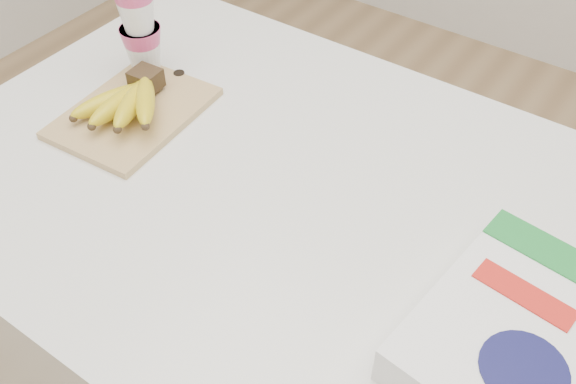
{
  "coord_description": "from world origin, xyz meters",
  "views": [
    {
      "loc": [
        0.38,
        -0.56,
        1.55
      ],
      "look_at": [
        0.02,
        -0.04,
        0.92
      ],
      "focal_mm": 40.0,
      "sensor_mm": 36.0,
      "label": 1
    }
  ],
  "objects_px": {
    "table": "(291,349)",
    "cereal_box": "(512,332)",
    "cutting_board": "(134,113)",
    "yogurt_stack": "(139,25)",
    "bananas": "(128,100)"
  },
  "relations": [
    {
      "from": "cutting_board",
      "to": "bananas",
      "type": "relative_size",
      "value": 1.49
    },
    {
      "from": "table",
      "to": "cutting_board",
      "type": "xyz_separation_m",
      "value": [
        -0.32,
        -0.0,
        0.44
      ]
    },
    {
      "from": "yogurt_stack",
      "to": "bananas",
      "type": "bearing_deg",
      "value": -59.08
    },
    {
      "from": "table",
      "to": "cereal_box",
      "type": "distance_m",
      "value": 0.59
    },
    {
      "from": "cutting_board",
      "to": "yogurt_stack",
      "type": "relative_size",
      "value": 1.49
    },
    {
      "from": "table",
      "to": "bananas",
      "type": "xyz_separation_m",
      "value": [
        -0.32,
        -0.01,
        0.48
      ]
    },
    {
      "from": "table",
      "to": "cutting_board",
      "type": "bearing_deg",
      "value": -179.58
    },
    {
      "from": "cutting_board",
      "to": "cereal_box",
      "type": "height_order",
      "value": "cereal_box"
    },
    {
      "from": "cutting_board",
      "to": "yogurt_stack",
      "type": "bearing_deg",
      "value": 118.1
    },
    {
      "from": "bananas",
      "to": "yogurt_stack",
      "type": "height_order",
      "value": "yogurt_stack"
    },
    {
      "from": "cereal_box",
      "to": "table",
      "type": "bearing_deg",
      "value": 175.62
    },
    {
      "from": "table",
      "to": "yogurt_stack",
      "type": "bearing_deg",
      "value": 166.0
    },
    {
      "from": "bananas",
      "to": "cutting_board",
      "type": "bearing_deg",
      "value": 95.05
    },
    {
      "from": "bananas",
      "to": "cereal_box",
      "type": "relative_size",
      "value": 0.57
    },
    {
      "from": "cutting_board",
      "to": "yogurt_stack",
      "type": "xyz_separation_m",
      "value": [
        -0.06,
        0.1,
        0.1
      ]
    }
  ]
}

